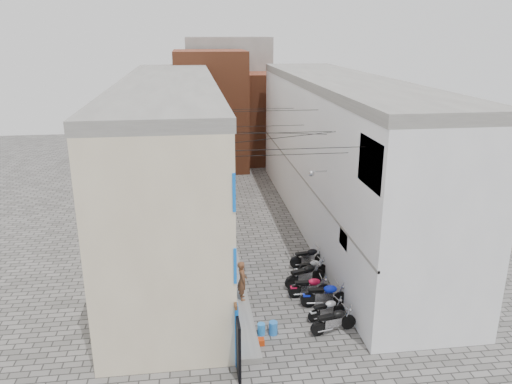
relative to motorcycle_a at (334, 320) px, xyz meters
name	(u,v)px	position (x,y,z in m)	size (l,w,h in m)	color
ground	(305,360)	(-1.51, -1.62, -0.57)	(90.00, 90.00, 0.00)	#575552
plinth	(224,228)	(-3.56, 11.38, -0.45)	(0.90, 26.00, 0.25)	slate
building_left	(172,160)	(-6.49, 11.33, 3.93)	(5.10, 27.00, 9.00)	#C6B596
building_right	(340,154)	(3.49, 11.38, 3.93)	(5.94, 26.00, 9.00)	silver
building_far_brick_left	(211,110)	(-3.51, 26.38, 4.43)	(6.00, 6.00, 10.00)	brown
building_far_brick_right	(265,117)	(1.49, 28.38, 3.43)	(5.00, 6.00, 8.00)	brown
building_far_concrete	(228,96)	(-1.51, 32.38, 4.93)	(8.00, 5.00, 11.00)	slate
far_shopfront	(238,160)	(-1.51, 23.58, 0.63)	(2.00, 0.30, 2.40)	black
overhead_wires	(273,130)	(-1.51, 6.02, 6.55)	(5.80, 13.02, 1.32)	black
motorcycle_a	(334,320)	(0.00, 0.00, 0.00)	(0.62, 1.97, 1.14)	black
motorcycle_b	(327,309)	(-0.02, 0.96, -0.08)	(0.54, 1.71, 0.99)	silver
motorcycle_c	(325,294)	(0.17, 1.96, 0.05)	(0.67, 2.13, 1.24)	#0E22D3
motorcycle_d	(310,286)	(-0.30, 2.82, -0.01)	(0.61, 1.94, 1.12)	red
motorcycle_e	(305,274)	(-0.26, 3.92, 0.04)	(0.67, 2.12, 1.23)	black
motorcycle_f	(311,267)	(0.24, 4.82, -0.07)	(0.54, 1.72, 0.99)	#B8B8BD
motorcycle_g	(308,256)	(0.36, 5.90, 0.00)	(0.62, 1.97, 1.14)	black
person_a	(242,280)	(-3.38, 2.68, 0.57)	(0.65, 0.43, 1.79)	brown
person_b	(227,258)	(-3.86, 5.13, 0.49)	(0.79, 0.61, 1.62)	#303A48
water_jug_near	(261,329)	(-2.89, 0.21, -0.33)	(0.31, 0.31, 0.49)	#2B86DA
water_jug_far	(273,328)	(-2.41, 0.18, -0.30)	(0.35, 0.35, 0.55)	blue
red_crate	(259,342)	(-3.06, -0.44, -0.45)	(0.38, 0.29, 0.24)	#B7340D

